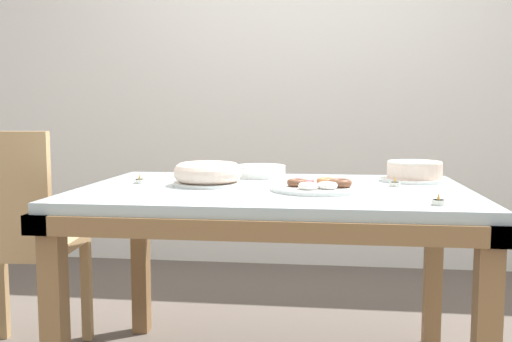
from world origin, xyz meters
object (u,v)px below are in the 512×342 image
(plate_stack, at_px, (260,171))
(tealight_right_edge, at_px, (438,202))
(cake_golden_bundt, at_px, (208,174))
(tealight_near_cakes, at_px, (395,184))
(chair, at_px, (14,236))
(pastry_platter, at_px, (318,187))
(cake_chocolate_round, at_px, (414,172))
(tealight_near_front, at_px, (140,181))
(tealight_left_edge, at_px, (186,174))

(plate_stack, bearing_deg, tealight_right_edge, -47.59)
(cake_golden_bundt, xyz_separation_m, tealight_near_cakes, (0.69, 0.05, -0.03))
(chair, bearing_deg, pastry_platter, -4.03)
(chair, relative_size, pastry_platter, 2.92)
(cake_chocolate_round, distance_m, tealight_right_edge, 0.60)
(tealight_near_cakes, bearing_deg, cake_chocolate_round, 62.10)
(plate_stack, xyz_separation_m, tealight_near_front, (-0.44, -0.27, -0.01))
(tealight_right_edge, distance_m, tealight_near_cakes, 0.43)
(cake_chocolate_round, xyz_separation_m, tealight_left_edge, (-0.94, 0.04, -0.03))
(cake_golden_bundt, xyz_separation_m, tealight_right_edge, (0.77, -0.37, -0.03))
(tealight_near_cakes, bearing_deg, tealight_left_edge, 165.30)
(chair, xyz_separation_m, tealight_right_edge, (1.54, -0.36, 0.22))
(tealight_right_edge, bearing_deg, tealight_near_front, 159.30)
(cake_golden_bundt, relative_size, tealight_right_edge, 6.51)
(plate_stack, relative_size, tealight_near_cakes, 5.25)
(cake_chocolate_round, xyz_separation_m, plate_stack, (-0.62, 0.06, -0.01))
(cake_chocolate_round, height_order, pastry_platter, cake_chocolate_round)
(pastry_platter, bearing_deg, cake_golden_bundt, 166.82)
(chair, xyz_separation_m, cake_golden_bundt, (0.78, 0.01, 0.26))
(cake_chocolate_round, xyz_separation_m, cake_golden_bundt, (-0.78, -0.23, 0.01))
(pastry_platter, bearing_deg, plate_stack, 122.59)
(chair, relative_size, plate_stack, 4.48)
(tealight_near_cakes, height_order, tealight_left_edge, same)
(plate_stack, height_order, tealight_left_edge, plate_stack)
(tealight_near_front, height_order, tealight_left_edge, same)
(pastry_platter, relative_size, plate_stack, 1.53)
(chair, height_order, tealight_left_edge, chair)
(cake_golden_bundt, bearing_deg, tealight_near_cakes, 3.91)
(pastry_platter, bearing_deg, tealight_left_edge, 147.10)
(chair, relative_size, cake_chocolate_round, 3.56)
(pastry_platter, height_order, tealight_near_cakes, pastry_platter)
(cake_chocolate_round, relative_size, pastry_platter, 0.82)
(tealight_right_edge, relative_size, tealight_near_front, 1.00)
(tealight_near_cakes, bearing_deg, plate_stack, 155.27)
(cake_chocolate_round, distance_m, tealight_left_edge, 0.94)
(cake_chocolate_round, relative_size, cake_golden_bundt, 1.01)
(cake_chocolate_round, relative_size, plate_stack, 1.26)
(chair, distance_m, tealight_left_edge, 0.72)
(chair, xyz_separation_m, tealight_near_front, (0.51, 0.03, 0.22))
(pastry_platter, relative_size, tealight_near_cakes, 8.04)
(plate_stack, distance_m, tealight_near_front, 0.51)
(cake_golden_bundt, distance_m, tealight_right_edge, 0.85)
(cake_chocolate_round, distance_m, tealight_near_front, 1.08)
(tealight_right_edge, xyz_separation_m, tealight_near_cakes, (-0.08, 0.42, 0.00))
(pastry_platter, xyz_separation_m, tealight_near_front, (-0.68, 0.12, -0.00))
(chair, bearing_deg, tealight_right_edge, -13.08)
(cake_chocolate_round, bearing_deg, tealight_near_cakes, -117.90)
(tealight_near_front, relative_size, tealight_near_cakes, 1.00)
(cake_chocolate_round, height_order, tealight_near_front, cake_chocolate_round)
(cake_chocolate_round, xyz_separation_m, pastry_platter, (-0.37, -0.32, -0.02))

